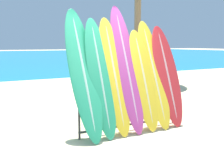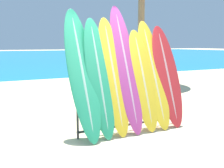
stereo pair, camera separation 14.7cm
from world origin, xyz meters
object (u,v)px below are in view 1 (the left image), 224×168
object	(u,v)px
surfboard_rack	(131,109)
surfboard_slot_3	(126,67)
surfboard_slot_1	(100,76)
surfboard_slot_4	(143,79)
person_far_left	(119,63)
surfboard_slot_6	(167,75)
surfboard_slot_5	(154,73)
surfboard_slot_0	(83,72)
surfboard_slot_2	(114,75)
person_mid_beach	(111,70)
person_far_right	(109,72)
person_near_water	(131,70)

from	to	relation	value
surfboard_rack	surfboard_slot_3	bearing A→B (deg)	97.47
surfboard_slot_1	surfboard_slot_3	size ratio (longest dim) A/B	0.89
surfboard_slot_4	person_far_left	distance (m)	4.88
surfboard_slot_1	surfboard_slot_6	distance (m)	1.58
surfboard_slot_5	surfboard_slot_6	distance (m)	0.34
surfboard_slot_0	surfboard_slot_6	size ratio (longest dim) A/B	1.14
surfboard_slot_6	person_far_left	bearing A→B (deg)	73.46
surfboard_slot_2	surfboard_slot_4	xyz separation A→B (m)	(0.64, -0.06, -0.12)
surfboard_slot_6	surfboard_slot_1	bearing A→B (deg)	179.30
surfboard_slot_2	surfboard_slot_6	bearing A→B (deg)	-1.08
person_mid_beach	surfboard_slot_6	bearing A→B (deg)	80.03
surfboard_rack	surfboard_slot_1	distance (m)	0.92
person_far_right	surfboard_slot_2	bearing A→B (deg)	142.51
person_near_water	person_far_left	distance (m)	1.84
surfboard_slot_6	person_near_water	size ratio (longest dim) A/B	1.30
surfboard_slot_0	person_mid_beach	xyz separation A→B (m)	(2.48, 3.62, -0.39)
surfboard_rack	person_far_right	size ratio (longest dim) A/B	1.27
surfboard_slot_0	person_far_right	xyz separation A→B (m)	(1.57, 1.98, -0.26)
surfboard_slot_1	surfboard_slot_4	size ratio (longest dim) A/B	1.10
surfboard_slot_1	person_near_water	distance (m)	3.56
person_far_right	person_far_left	bearing A→B (deg)	-47.14
surfboard_slot_2	person_near_water	world-z (taller)	surfboard_slot_2
surfboard_slot_0	person_near_water	xyz separation A→B (m)	(2.66, 2.59, -0.32)
surfboard_slot_2	person_near_water	xyz separation A→B (m)	(2.04, 2.66, -0.23)
person_near_water	surfboard_slot_1	bearing A→B (deg)	84.91
surfboard_slot_3	person_near_water	world-z (taller)	surfboard_slot_3
surfboard_slot_4	surfboard_slot_0	bearing A→B (deg)	174.27
surfboard_slot_0	person_mid_beach	world-z (taller)	surfboard_slot_0
surfboard_slot_1	surfboard_slot_4	xyz separation A→B (m)	(0.94, -0.05, -0.11)
person_near_water	surfboard_slot_0	bearing A→B (deg)	80.51
surfboard_rack	person_far_right	distance (m)	2.29
person_mid_beach	person_far_right	world-z (taller)	person_far_right
person_near_water	person_far_right	distance (m)	1.25
surfboard_slot_3	surfboard_slot_4	xyz separation A→B (m)	(0.34, -0.11, -0.25)
surfboard_slot_0	person_far_left	size ratio (longest dim) A/B	1.35
surfboard_slot_3	surfboard_slot_6	world-z (taller)	surfboard_slot_3
surfboard_rack	surfboard_slot_3	distance (m)	0.83
surfboard_slot_3	surfboard_slot_4	bearing A→B (deg)	-17.34
person_mid_beach	surfboard_slot_0	bearing A→B (deg)	54.55
surfboard_slot_1	surfboard_rack	bearing A→B (deg)	-8.65
surfboard_slot_0	person_near_water	distance (m)	3.73
surfboard_slot_4	person_mid_beach	size ratio (longest dim) A/B	1.35
surfboard_slot_1	surfboard_slot_5	distance (m)	1.25
person_far_right	surfboard_rack	bearing A→B (deg)	151.15
person_far_left	surfboard_slot_0	bearing A→B (deg)	-157.75
surfboard_slot_1	surfboard_slot_5	size ratio (longest dim) A/B	1.00
person_near_water	person_mid_beach	distance (m)	1.04
surfboard_slot_2	surfboard_slot_6	xyz separation A→B (m)	(1.28, -0.02, -0.06)
surfboard_slot_2	person_far_right	bearing A→B (deg)	64.92
surfboard_slot_1	person_near_water	world-z (taller)	surfboard_slot_1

